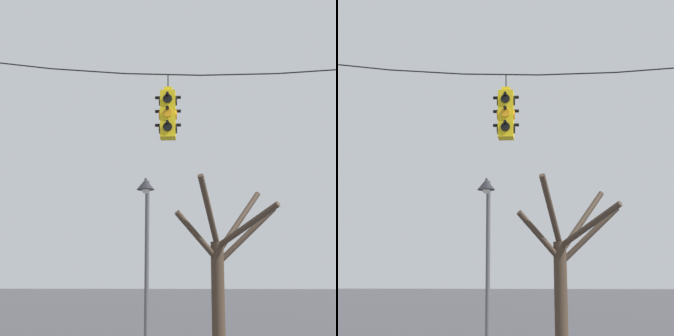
% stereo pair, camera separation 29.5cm
% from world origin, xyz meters
% --- Properties ---
extents(span_wire, '(12.12, 0.03, 0.52)m').
position_xyz_m(span_wire, '(0.00, 0.29, 6.78)').
color(span_wire, black).
extents(traffic_light_near_left_pole, '(0.58, 0.58, 1.50)m').
position_xyz_m(traffic_light_near_left_pole, '(-1.61, 0.29, 5.70)').
color(traffic_light_near_left_pole, yellow).
extents(street_lamp, '(0.48, 0.83, 4.77)m').
position_xyz_m(street_lamp, '(-2.36, 3.12, 3.55)').
color(street_lamp, '#515156').
rests_on(street_lamp, ground_plane).
extents(bare_tree, '(3.31, 3.06, 5.14)m').
position_xyz_m(bare_tree, '(-0.19, 5.74, 2.55)').
color(bare_tree, '#423326').
rests_on(bare_tree, ground_plane).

